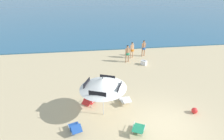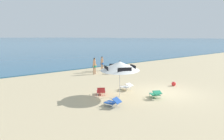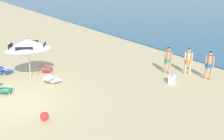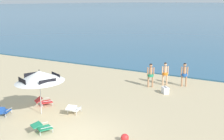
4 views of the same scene
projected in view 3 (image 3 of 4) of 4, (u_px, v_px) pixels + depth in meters
The scene contains 11 objects.
ground_plane at pixel (16, 104), 11.24m from camera, with size 800.00×800.00×0.00m, color tan.
beach_umbrella_striped_main at pixel (27, 44), 13.81m from camera, with size 3.49×3.48×2.33m.
lounge_chair_under_umbrella at pixel (53, 79), 13.54m from camera, with size 0.71×0.96×0.51m.
lounge_chair_beside_umbrella at pixel (45, 68), 15.42m from camera, with size 0.92×1.03×0.53m.
lounge_chair_facing_sea at pixel (2, 89), 12.26m from camera, with size 0.86×1.00×0.49m.
lounge_chair_spare_folded at pixel (4, 70), 15.04m from camera, with size 0.78×1.02×0.53m.
person_standing_near_shore at pixel (188, 59), 14.96m from camera, with size 0.40×0.39×1.58m.
person_standing_beside at pixel (168, 58), 15.06m from camera, with size 0.44×0.39×1.61m.
person_wading_in at pixel (209, 63), 14.08m from camera, with size 0.44×0.39×1.61m.
cooler_box at pixel (172, 79), 13.77m from camera, with size 0.59×0.60×0.43m.
beach_ball at pixel (44, 116), 9.83m from camera, with size 0.34×0.34×0.34m, color red.
Camera 3 is at (11.02, -1.33, 4.78)m, focal length 41.41 mm.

